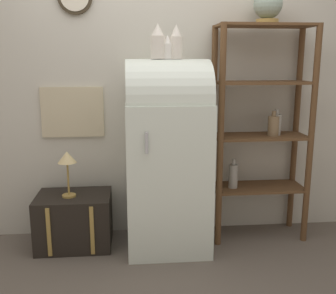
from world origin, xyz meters
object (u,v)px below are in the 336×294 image
refrigerator (168,152)px  desk_lamp (67,161)px  globe (268,6)px  vase_center (168,48)px  suitcase_trunk (75,220)px  vase_right (176,43)px  vase_left (158,42)px

refrigerator → desk_lamp: size_ratio=4.08×
desk_lamp → globe: bearing=4.3°
globe → vase_center: globe is taller
suitcase_trunk → globe: bearing=3.3°
refrigerator → desk_lamp: bearing=177.8°
refrigerator → vase_right: bearing=11.0°
refrigerator → desk_lamp: (-0.79, 0.03, -0.06)m
vase_right → desk_lamp: size_ratio=0.68×
globe → desk_lamp: (-1.60, -0.12, -1.19)m
vase_left → desk_lamp: (-0.72, 0.03, -0.90)m
globe → desk_lamp: globe is taller
refrigerator → vase_left: bearing=178.0°
globe → vase_left: globe is taller
suitcase_trunk → refrigerator: bearing=-4.5°
globe → desk_lamp: 2.00m
globe → vase_right: size_ratio=1.05×
refrigerator → globe: 1.40m
globe → vase_left: 0.94m
vase_left → desk_lamp: 1.15m
vase_left → vase_right: 0.14m
vase_left → vase_right: size_ratio=1.03×
globe → vase_left: bearing=-170.5°
suitcase_trunk → vase_center: 1.57m
vase_left → desk_lamp: size_ratio=0.70×
refrigerator → suitcase_trunk: 0.96m
refrigerator → desk_lamp: 0.79m
refrigerator → vase_left: 0.84m
refrigerator → suitcase_trunk: (-0.76, 0.06, -0.57)m
desk_lamp → vase_center: bearing=-1.8°
suitcase_trunk → globe: (1.57, 0.09, 1.70)m
suitcase_trunk → desk_lamp: bearing=-132.3°
vase_left → vase_right: vase_left is taller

